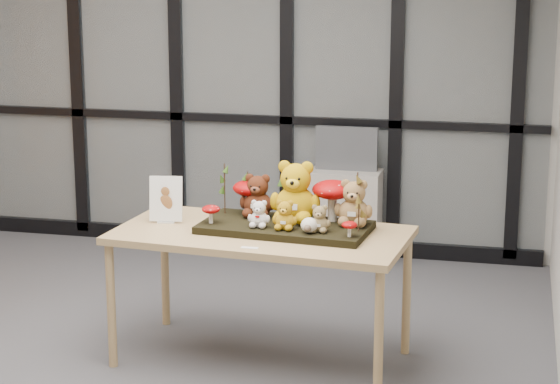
% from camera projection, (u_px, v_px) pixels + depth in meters
% --- Properties ---
extents(floor, '(5.00, 5.00, 0.00)m').
position_uv_depth(floor, '(116.00, 360.00, 5.90)').
color(floor, '#55555A').
rests_on(floor, ground).
extents(room_shell, '(5.00, 5.00, 5.00)m').
position_uv_depth(room_shell, '(105.00, 72.00, 5.52)').
color(room_shell, '#BAB8B0').
rests_on(room_shell, floor).
extents(glass_partition, '(4.90, 0.06, 2.78)m').
position_uv_depth(glass_partition, '(231.00, 71.00, 7.92)').
color(glass_partition, '#2D383F').
rests_on(glass_partition, floor).
extents(display_table, '(1.72, 0.97, 0.77)m').
position_uv_depth(display_table, '(261.00, 243.00, 5.75)').
color(display_table, tan).
rests_on(display_table, floor).
extents(diorama_tray, '(0.99, 0.56, 0.04)m').
position_uv_depth(diorama_tray, '(285.00, 227.00, 5.75)').
color(diorama_tray, black).
rests_on(diorama_tray, display_table).
extents(bear_pooh_yellow, '(0.32, 0.29, 0.39)m').
position_uv_depth(bear_pooh_yellow, '(296.00, 188.00, 5.77)').
color(bear_pooh_yellow, '#C69509').
rests_on(bear_pooh_yellow, diorama_tray).
extents(bear_brown_medium, '(0.23, 0.21, 0.28)m').
position_uv_depth(bear_brown_medium, '(258.00, 193.00, 5.89)').
color(bear_brown_medium, '#431C0D').
rests_on(bear_brown_medium, diorama_tray).
extents(bear_tan_back, '(0.24, 0.22, 0.29)m').
position_uv_depth(bear_tan_back, '(354.00, 200.00, 5.70)').
color(bear_tan_back, olive).
rests_on(bear_tan_back, diorama_tray).
extents(bear_small_yellow, '(0.15, 0.14, 0.18)m').
position_uv_depth(bear_small_yellow, '(285.00, 213.00, 5.62)').
color(bear_small_yellow, '#B18012').
rests_on(bear_small_yellow, diorama_tray).
extents(bear_white_bow, '(0.14, 0.13, 0.17)m').
position_uv_depth(bear_white_bow, '(259.00, 212.00, 5.67)').
color(bear_white_bow, silver).
rests_on(bear_white_bow, diorama_tray).
extents(bear_beige_small, '(0.14, 0.13, 0.17)m').
position_uv_depth(bear_beige_small, '(320.00, 217.00, 5.57)').
color(bear_beige_small, olive).
rests_on(bear_beige_small, diorama_tray).
extents(plush_cream_hedgehog, '(0.08, 0.07, 0.09)m').
position_uv_depth(plush_cream_hedgehog, '(309.00, 224.00, 5.56)').
color(plush_cream_hedgehog, '#EDE3CB').
rests_on(plush_cream_hedgehog, diorama_tray).
extents(mushroom_back_left, '(0.20, 0.20, 0.22)m').
position_uv_depth(mushroom_back_left, '(250.00, 195.00, 5.95)').
color(mushroom_back_left, '#8F0405').
rests_on(mushroom_back_left, diorama_tray).
extents(mushroom_back_right, '(0.24, 0.24, 0.26)m').
position_uv_depth(mushroom_back_right, '(332.00, 199.00, 5.79)').
color(mushroom_back_right, '#8F0405').
rests_on(mushroom_back_right, diorama_tray).
extents(mushroom_front_left, '(0.10, 0.10, 0.12)m').
position_uv_depth(mushroom_front_left, '(211.00, 213.00, 5.75)').
color(mushroom_front_left, '#8F0405').
rests_on(mushroom_front_left, diorama_tray).
extents(mushroom_front_right, '(0.09, 0.09, 0.10)m').
position_uv_depth(mushroom_front_right, '(349.00, 228.00, 5.47)').
color(mushroom_front_right, '#8F0405').
rests_on(mushroom_front_right, diorama_tray).
extents(sprig_green_far_left, '(0.05, 0.05, 0.30)m').
position_uv_depth(sprig_green_far_left, '(225.00, 188.00, 5.96)').
color(sprig_green_far_left, '#16330B').
rests_on(sprig_green_far_left, diorama_tray).
extents(sprig_green_mid_left, '(0.05, 0.05, 0.25)m').
position_uv_depth(sprig_green_mid_left, '(248.00, 192.00, 5.97)').
color(sprig_green_mid_left, '#16330B').
rests_on(sprig_green_mid_left, diorama_tray).
extents(sprig_dry_far_right, '(0.05, 0.05, 0.31)m').
position_uv_depth(sprig_dry_far_right, '(357.00, 199.00, 5.69)').
color(sprig_dry_far_right, brown).
rests_on(sprig_dry_far_right, diorama_tray).
extents(sprig_dry_mid_right, '(0.05, 0.05, 0.21)m').
position_uv_depth(sprig_dry_mid_right, '(359.00, 213.00, 5.57)').
color(sprig_dry_mid_right, brown).
rests_on(sprig_dry_mid_right, diorama_tray).
extents(sprig_green_centre, '(0.05, 0.05, 0.22)m').
position_uv_depth(sprig_green_centre, '(283.00, 196.00, 5.92)').
color(sprig_green_centre, '#16330B').
rests_on(sprig_green_centre, diorama_tray).
extents(sign_holder, '(0.20, 0.08, 0.28)m').
position_uv_depth(sign_holder, '(166.00, 201.00, 5.91)').
color(sign_holder, silver).
rests_on(sign_holder, display_table).
extents(label_card, '(0.09, 0.03, 0.00)m').
position_uv_depth(label_card, '(250.00, 248.00, 5.42)').
color(label_card, white).
rests_on(label_card, display_table).
extents(cabinet, '(0.53, 0.31, 0.71)m').
position_uv_depth(cabinet, '(345.00, 216.00, 7.76)').
color(cabinet, '#B2AA9F').
rests_on(cabinet, floor).
extents(monitor, '(0.47, 0.05, 0.33)m').
position_uv_depth(monitor, '(347.00, 149.00, 7.66)').
color(monitor, '#505359').
rests_on(monitor, cabinet).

